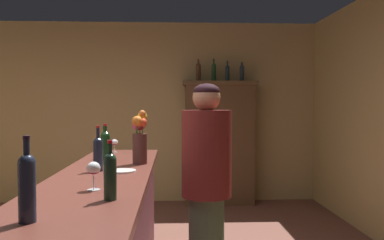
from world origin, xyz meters
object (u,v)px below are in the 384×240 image
at_px(display_bottle_left, 198,71).
at_px(display_bottle_midleft, 214,71).
at_px(wine_bottle_malbec, 27,184).
at_px(bartender, 206,184).
at_px(wine_glass_front, 114,143).
at_px(wine_bottle_merlot, 105,146).
at_px(wine_bottle_pinot, 110,174).
at_px(display_bottle_midright, 242,72).
at_px(display_bottle_center, 227,72).
at_px(wine_bottle_rose, 98,152).
at_px(cheese_plate, 122,171).
at_px(wine_bottle_chardonnay, 104,144).
at_px(wine_glass_mid, 94,170).
at_px(display_cabinet, 220,140).
at_px(flower_arrangement, 140,135).

height_order(display_bottle_left, display_bottle_midleft, display_bottle_midleft).
distance_m(wine_bottle_malbec, bartender, 1.57).
height_order(wine_glass_front, display_bottle_midleft, display_bottle_midleft).
distance_m(wine_bottle_merlot, wine_bottle_pinot, 1.25).
xyz_separation_m(wine_glass_front, display_bottle_midright, (1.57, 2.02, 0.84)).
distance_m(wine_glass_front, display_bottle_center, 2.57).
bearing_deg(wine_bottle_rose, cheese_plate, -12.67).
bearing_deg(display_bottle_center, display_bottle_midright, 0.00).
bearing_deg(display_bottle_center, wine_bottle_chardonnay, -119.53).
xyz_separation_m(cheese_plate, bartender, (0.59, 0.11, -0.12)).
bearing_deg(wine_glass_mid, display_cabinet, 73.68).
xyz_separation_m(wine_bottle_malbec, display_bottle_midleft, (1.16, 4.39, 0.79)).
relative_size(display_cabinet, wine_bottle_rose, 5.69).
height_order(wine_bottle_chardonnay, cheese_plate, wine_bottle_chardonnay).
relative_size(wine_bottle_pinot, cheese_plate, 1.52).
bearing_deg(wine_bottle_rose, wine_glass_front, 92.29).
bearing_deg(flower_arrangement, display_bottle_midright, 65.70).
distance_m(display_cabinet, wine_bottle_chardonnay, 2.76).
height_order(wine_glass_mid, bartender, bartender).
bearing_deg(display_cabinet, wine_bottle_malbec, -105.91).
bearing_deg(wine_glass_mid, wine_bottle_pinot, -62.36).
bearing_deg(wine_bottle_chardonnay, wine_bottle_merlot, -79.57).
height_order(flower_arrangement, display_bottle_left, display_bottle_left).
bearing_deg(display_cabinet, display_bottle_center, -0.00).
bearing_deg(wine_bottle_pinot, bartender, 60.35).
xyz_separation_m(display_bottle_left, display_bottle_midleft, (0.22, -0.00, -0.00)).
relative_size(wine_bottle_rose, display_bottle_midleft, 0.97).
xyz_separation_m(wine_bottle_malbec, wine_glass_front, (0.01, 2.37, -0.06)).
relative_size(wine_bottle_merlot, bartender, 0.19).
bearing_deg(display_bottle_midright, bartender, -104.05).
height_order(wine_bottle_pinot, flower_arrangement, flower_arrangement).
xyz_separation_m(wine_bottle_rose, wine_bottle_malbec, (-0.05, -1.24, 0.02)).
bearing_deg(flower_arrangement, display_bottle_left, 77.31).
bearing_deg(wine_bottle_merlot, flower_arrangement, -1.39).
relative_size(display_bottle_midleft, bartender, 0.20).
relative_size(display_cabinet, display_bottle_left, 5.51).
relative_size(wine_bottle_pinot, wine_bottle_chardonnay, 1.06).
bearing_deg(display_bottle_midleft, display_bottle_center, 0.00).
xyz_separation_m(wine_glass_mid, display_bottle_left, (0.80, 3.79, 0.83)).
distance_m(wine_bottle_rose, wine_bottle_malbec, 1.25).
distance_m(wine_bottle_merlot, flower_arrangement, 0.28).
relative_size(cheese_plate, display_bottle_midleft, 0.58).
bearing_deg(wine_bottle_rose, display_bottle_midright, 64.16).
bearing_deg(wine_bottle_pinot, display_bottle_midright, 71.96).
bearing_deg(wine_glass_mid, display_bottle_midright, 69.27).
height_order(wine_bottle_chardonnay, display_bottle_left, display_bottle_left).
relative_size(wine_bottle_merlot, display_bottle_left, 0.96).
bearing_deg(cheese_plate, wine_bottle_rose, 167.33).
relative_size(wine_glass_front, display_bottle_midleft, 0.39).
height_order(display_cabinet, bartender, display_cabinet).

